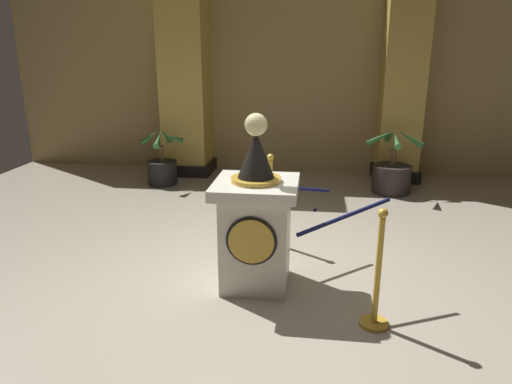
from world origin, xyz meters
TOP-DOWN VIEW (x-y plane):
  - ground_plane at (0.00, 0.00)m, footprint 10.39×10.39m
  - back_wall at (0.00, 4.42)m, footprint 10.39×0.16m
  - pedestal_clock at (-0.06, -0.15)m, footprint 0.76×0.76m
  - stanchion_near at (0.99, -0.72)m, footprint 0.24×0.24m
  - stanchion_far at (-0.03, 0.87)m, footprint 0.24×0.24m
  - velvet_rope at (0.48, 0.08)m, footprint 1.33×1.34m
  - column_left at (-1.85, 3.99)m, footprint 0.93×0.93m
  - column_right at (1.85, 3.99)m, footprint 0.80×0.80m
  - potted_palm_left at (-2.06, 3.12)m, footprint 0.75×0.73m
  - potted_palm_right at (1.66, 3.12)m, footprint 0.88×0.88m

SIDE VIEW (x-z plane):
  - ground_plane at x=0.00m, z-range 0.00..0.00m
  - potted_palm_left at x=-2.06m, z-range -0.19..0.76m
  - potted_palm_right at x=1.66m, z-range -0.22..0.80m
  - stanchion_near at x=0.99m, z-range -0.15..0.86m
  - stanchion_far at x=-0.03m, z-range -0.16..0.90m
  - pedestal_clock at x=-0.06m, z-range -0.18..1.46m
  - velvet_rope at x=0.48m, z-range 0.68..0.90m
  - column_left at x=-1.85m, z-range -0.01..3.38m
  - column_right at x=1.85m, z-range -0.01..3.38m
  - back_wall at x=0.00m, z-range 0.00..3.54m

